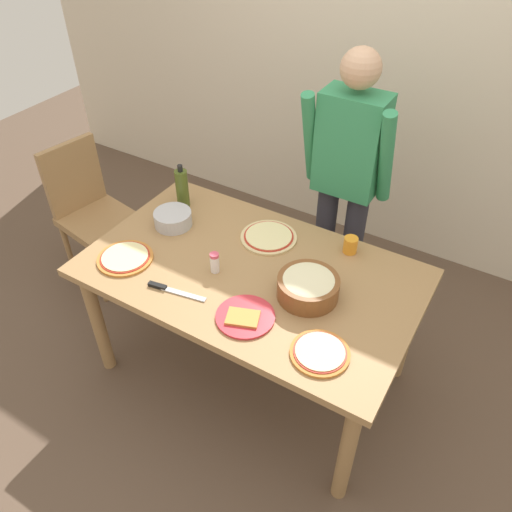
# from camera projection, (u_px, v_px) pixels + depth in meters

# --- Properties ---
(ground) EXTENTS (8.00, 8.00, 0.00)m
(ground) POSITION_uv_depth(u_px,v_px,m) (252.00, 368.00, 2.92)
(ground) COLOR brown
(wall_back) EXTENTS (5.60, 0.10, 2.60)m
(wall_back) POSITION_uv_depth(u_px,v_px,m) (385.00, 57.00, 3.14)
(wall_back) COLOR beige
(wall_back) RESTS_ON ground
(dining_table) EXTENTS (1.60, 0.96, 0.76)m
(dining_table) POSITION_uv_depth(u_px,v_px,m) (251.00, 283.00, 2.49)
(dining_table) COLOR #A37A4C
(dining_table) RESTS_ON ground
(person_cook) EXTENTS (0.49, 0.25, 1.62)m
(person_cook) POSITION_uv_depth(u_px,v_px,m) (346.00, 175.00, 2.76)
(person_cook) COLOR #2D2D38
(person_cook) RESTS_ON ground
(chair_wooden_left) EXTENTS (0.46, 0.46, 0.95)m
(chair_wooden_left) POSITION_uv_depth(u_px,v_px,m) (89.00, 207.00, 3.22)
(chair_wooden_left) COLOR #A37A4C
(chair_wooden_left) RESTS_ON ground
(pizza_raw_on_board) EXTENTS (0.29, 0.29, 0.02)m
(pizza_raw_on_board) POSITION_uv_depth(u_px,v_px,m) (269.00, 237.00, 2.62)
(pizza_raw_on_board) COLOR beige
(pizza_raw_on_board) RESTS_ON dining_table
(pizza_cooked_on_tray) EXTENTS (0.28, 0.28, 0.02)m
(pizza_cooked_on_tray) POSITION_uv_depth(u_px,v_px,m) (125.00, 258.00, 2.49)
(pizza_cooked_on_tray) COLOR #C67A33
(pizza_cooked_on_tray) RESTS_ON dining_table
(pizza_second_cooked) EXTENTS (0.25, 0.25, 0.02)m
(pizza_second_cooked) POSITION_uv_depth(u_px,v_px,m) (320.00, 353.00, 2.04)
(pizza_second_cooked) COLOR #C67A33
(pizza_second_cooked) RESTS_ON dining_table
(plate_with_slice) EXTENTS (0.26, 0.26, 0.02)m
(plate_with_slice) POSITION_uv_depth(u_px,v_px,m) (245.00, 317.00, 2.19)
(plate_with_slice) COLOR red
(plate_with_slice) RESTS_ON dining_table
(popcorn_bowl) EXTENTS (0.28, 0.28, 0.11)m
(popcorn_bowl) POSITION_uv_depth(u_px,v_px,m) (308.00, 286.00, 2.26)
(popcorn_bowl) COLOR brown
(popcorn_bowl) RESTS_ON dining_table
(mixing_bowl_steel) EXTENTS (0.20, 0.20, 0.08)m
(mixing_bowl_steel) POSITION_uv_depth(u_px,v_px,m) (173.00, 219.00, 2.69)
(mixing_bowl_steel) COLOR #B7B7BC
(mixing_bowl_steel) RESTS_ON dining_table
(olive_oil_bottle) EXTENTS (0.07, 0.07, 0.26)m
(olive_oil_bottle) POSITION_uv_depth(u_px,v_px,m) (182.00, 188.00, 2.78)
(olive_oil_bottle) COLOR #47561E
(olive_oil_bottle) RESTS_ON dining_table
(cup_orange) EXTENTS (0.07, 0.07, 0.08)m
(cup_orange) POSITION_uv_depth(u_px,v_px,m) (350.00, 245.00, 2.51)
(cup_orange) COLOR orange
(cup_orange) RESTS_ON dining_table
(salt_shaker) EXTENTS (0.04, 0.04, 0.11)m
(salt_shaker) POSITION_uv_depth(u_px,v_px,m) (215.00, 263.00, 2.39)
(salt_shaker) COLOR white
(salt_shaker) RESTS_ON dining_table
(chef_knife) EXTENTS (0.29, 0.07, 0.02)m
(chef_knife) POSITION_uv_depth(u_px,v_px,m) (170.00, 290.00, 2.32)
(chef_knife) COLOR silver
(chef_knife) RESTS_ON dining_table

